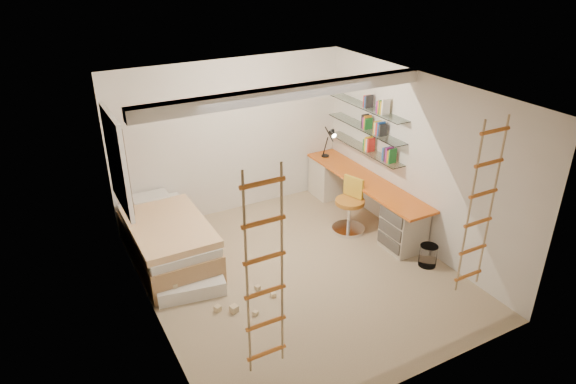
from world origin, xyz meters
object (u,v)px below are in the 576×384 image
swivel_chair (350,212)px  play_platform (188,277)px  bed (168,240)px  desk (363,198)px

swivel_chair → play_platform: bearing=-175.7°
bed → swivel_chair: bearing=-11.4°
desk → play_platform: (-3.17, -0.41, -0.25)m
desk → swivel_chair: size_ratio=3.11×
desk → bed: desk is taller
play_platform → bed: bearing=92.2°
desk → swivel_chair: bearing=-153.7°
play_platform → swivel_chair: bearing=4.3°
bed → swivel_chair: swivel_chair is taller
bed → play_platform: bearing=-87.8°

